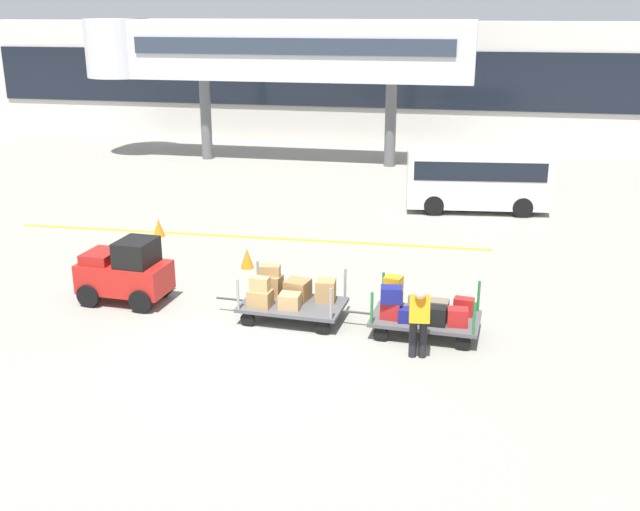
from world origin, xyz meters
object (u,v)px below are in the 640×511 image
at_px(baggage_cart_lead, 289,296).
at_px(safety_cone_near, 159,228).
at_px(baggage_tug, 126,272).
at_px(safety_cone_far, 247,258).
at_px(shuttle_van, 477,175).
at_px(baggage_handler, 419,319).
at_px(baggage_cart_middle, 422,311).

xyz_separation_m(baggage_cart_lead, safety_cone_near, (-5.54, 5.47, -0.27)).
bearing_deg(baggage_cart_lead, baggage_tug, 177.41).
bearing_deg(safety_cone_near, safety_cone_far, -32.97).
height_order(shuttle_van, safety_cone_far, shuttle_van).
relative_size(shuttle_van, safety_cone_far, 9.07).
bearing_deg(baggage_handler, baggage_cart_middle, 91.47).
height_order(baggage_cart_middle, safety_cone_far, baggage_cart_middle).
bearing_deg(baggage_handler, safety_cone_far, 137.31).
distance_m(baggage_tug, safety_cone_far, 3.66).
height_order(baggage_handler, safety_cone_near, baggage_handler).
xyz_separation_m(baggage_tug, safety_cone_near, (-1.49, 5.28, -0.48)).
bearing_deg(baggage_handler, baggage_cart_lead, 154.17).
height_order(baggage_tug, baggage_handler, baggage_tug).
bearing_deg(safety_cone_near, baggage_tug, -74.28).
relative_size(baggage_cart_lead, shuttle_van, 0.61).
bearing_deg(safety_cone_near, baggage_cart_middle, -33.78).
distance_m(baggage_cart_middle, baggage_handler, 1.26).
bearing_deg(safety_cone_near, shuttle_van, 29.09).
relative_size(baggage_handler, shuttle_van, 0.31).
relative_size(baggage_tug, shuttle_van, 0.43).
bearing_deg(baggage_handler, baggage_tug, 166.89).
distance_m(baggage_cart_lead, safety_cone_far, 3.72).
bearing_deg(baggage_cart_middle, baggage_handler, -88.53).
relative_size(baggage_handler, safety_cone_near, 2.84).
xyz_separation_m(baggage_cart_middle, safety_cone_far, (-4.97, 3.40, -0.26)).
relative_size(baggage_tug, safety_cone_far, 3.93).
height_order(baggage_tug, shuttle_van, shuttle_van).
distance_m(baggage_tug, baggage_cart_lead, 4.07).
bearing_deg(baggage_cart_middle, baggage_cart_lead, 175.20).
bearing_deg(baggage_tug, safety_cone_near, 105.72).
xyz_separation_m(shuttle_van, safety_cone_far, (-5.99, -7.64, -0.96)).
xyz_separation_m(baggage_tug, safety_cone_far, (2.09, 2.97, -0.48)).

